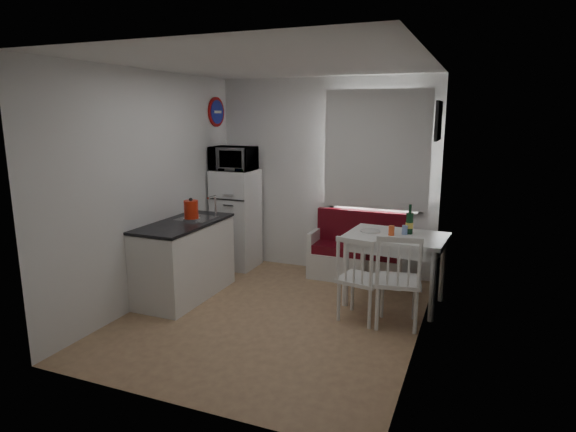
# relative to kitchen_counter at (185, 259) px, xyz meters

# --- Properties ---
(floor) EXTENTS (3.00, 3.50, 0.02)m
(floor) POSITION_rel_kitchen_counter_xyz_m (1.20, -0.16, -0.46)
(floor) COLOR #9A7352
(floor) RESTS_ON ground
(ceiling) EXTENTS (3.00, 3.50, 0.02)m
(ceiling) POSITION_rel_kitchen_counter_xyz_m (1.20, -0.16, 2.14)
(ceiling) COLOR white
(ceiling) RESTS_ON wall_back
(wall_back) EXTENTS (3.00, 0.02, 2.60)m
(wall_back) POSITION_rel_kitchen_counter_xyz_m (1.20, 1.59, 0.84)
(wall_back) COLOR white
(wall_back) RESTS_ON floor
(wall_front) EXTENTS (3.00, 0.02, 2.60)m
(wall_front) POSITION_rel_kitchen_counter_xyz_m (1.20, -1.91, 0.84)
(wall_front) COLOR white
(wall_front) RESTS_ON floor
(wall_left) EXTENTS (0.02, 3.50, 2.60)m
(wall_left) POSITION_rel_kitchen_counter_xyz_m (-0.30, -0.16, 0.84)
(wall_left) COLOR white
(wall_left) RESTS_ON floor
(wall_right) EXTENTS (0.02, 3.50, 2.60)m
(wall_right) POSITION_rel_kitchen_counter_xyz_m (2.70, -0.16, 0.84)
(wall_right) COLOR white
(wall_right) RESTS_ON floor
(window) EXTENTS (1.22, 0.06, 1.47)m
(window) POSITION_rel_kitchen_counter_xyz_m (1.90, 1.56, 1.17)
(window) COLOR white
(window) RESTS_ON wall_back
(curtain) EXTENTS (1.35, 0.02, 1.50)m
(curtain) POSITION_rel_kitchen_counter_xyz_m (1.90, 1.49, 1.22)
(curtain) COLOR white
(curtain) RESTS_ON wall_back
(kitchen_counter) EXTENTS (0.62, 1.32, 1.16)m
(kitchen_counter) POSITION_rel_kitchen_counter_xyz_m (0.00, 0.00, 0.00)
(kitchen_counter) COLOR white
(kitchen_counter) RESTS_ON floor
(wall_sign) EXTENTS (0.03, 0.40, 0.40)m
(wall_sign) POSITION_rel_kitchen_counter_xyz_m (-0.27, 1.29, 1.69)
(wall_sign) COLOR #1A259E
(wall_sign) RESTS_ON wall_left
(picture_frame) EXTENTS (0.04, 0.52, 0.42)m
(picture_frame) POSITION_rel_kitchen_counter_xyz_m (2.67, 0.94, 1.59)
(picture_frame) COLOR black
(picture_frame) RESTS_ON wall_right
(bench) EXTENTS (1.24, 0.48, 0.88)m
(bench) POSITION_rel_kitchen_counter_xyz_m (1.74, 1.35, -0.16)
(bench) COLOR white
(bench) RESTS_ON floor
(dining_table) EXTENTS (1.13, 0.84, 0.81)m
(dining_table) POSITION_rel_kitchen_counter_xyz_m (2.33, 0.69, 0.26)
(dining_table) COLOR white
(dining_table) RESTS_ON floor
(chair_left) EXTENTS (0.50, 0.49, 0.49)m
(chair_left) POSITION_rel_kitchen_counter_xyz_m (2.08, 0.03, 0.11)
(chair_left) COLOR white
(chair_left) RESTS_ON floor
(chair_right) EXTENTS (0.53, 0.51, 0.53)m
(chair_right) POSITION_rel_kitchen_counter_xyz_m (2.45, 0.02, 0.15)
(chair_right) COLOR white
(chair_right) RESTS_ON floor
(fridge) EXTENTS (0.55, 0.55, 1.37)m
(fridge) POSITION_rel_kitchen_counter_xyz_m (0.02, 1.24, 0.23)
(fridge) COLOR white
(fridge) RESTS_ON floor
(microwave) EXTENTS (0.58, 0.39, 0.32)m
(microwave) POSITION_rel_kitchen_counter_xyz_m (0.02, 1.19, 1.08)
(microwave) COLOR white
(microwave) RESTS_ON fridge
(kettle) EXTENTS (0.20, 0.20, 0.26)m
(kettle) POSITION_rel_kitchen_counter_xyz_m (0.05, 0.09, 0.58)
(kettle) COLOR red
(kettle) RESTS_ON kitchen_counter
(wine_bottle) EXTENTS (0.08, 0.08, 0.33)m
(wine_bottle) POSITION_rel_kitchen_counter_xyz_m (2.45, 0.79, 0.52)
(wine_bottle) COLOR #133D21
(wine_bottle) RESTS_ON dining_table
(drinking_glass_orange) EXTENTS (0.07, 0.07, 0.11)m
(drinking_glass_orange) POSITION_rel_kitchen_counter_xyz_m (2.28, 0.64, 0.41)
(drinking_glass_orange) COLOR #FE602A
(drinking_glass_orange) RESTS_ON dining_table
(drinking_glass_blue) EXTENTS (0.06, 0.06, 0.10)m
(drinking_glass_blue) POSITION_rel_kitchen_counter_xyz_m (2.41, 0.74, 0.40)
(drinking_glass_blue) COLOR #86A6E4
(drinking_glass_blue) RESTS_ON dining_table
(plate) EXTENTS (0.22, 0.22, 0.02)m
(plate) POSITION_rel_kitchen_counter_xyz_m (2.03, 0.71, 0.36)
(plate) COLOR white
(plate) RESTS_ON dining_table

